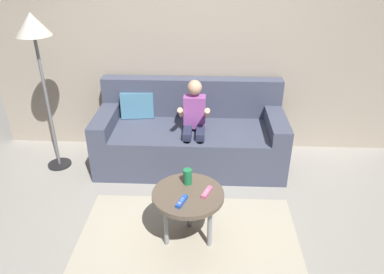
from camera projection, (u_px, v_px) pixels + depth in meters
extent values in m
plane|color=#9E998E|center=(189.00, 256.00, 2.77)|extent=(8.78, 8.78, 0.00)
cube|color=#B2A38E|center=(198.00, 36.00, 3.74)|extent=(4.39, 0.05, 2.50)
cube|color=#474C60|center=(190.00, 146.00, 3.83)|extent=(1.89, 0.80, 0.43)
cube|color=#474C60|center=(192.00, 97.00, 3.92)|extent=(1.89, 0.16, 0.41)
cube|color=#474C60|center=(106.00, 119.00, 3.73)|extent=(0.18, 0.80, 0.15)
cube|color=#474C60|center=(276.00, 122.00, 3.66)|extent=(0.18, 0.80, 0.15)
cube|color=teal|center=(137.00, 105.00, 3.90)|extent=(0.36, 0.18, 0.28)
cylinder|color=#282D47|center=(187.00, 161.00, 3.56)|extent=(0.07, 0.07, 0.43)
cylinder|color=#282D47|center=(200.00, 161.00, 3.56)|extent=(0.07, 0.07, 0.43)
cube|color=#282D47|center=(188.00, 132.00, 3.57)|extent=(0.08, 0.27, 0.08)
cube|color=#282D47|center=(200.00, 133.00, 3.56)|extent=(0.08, 0.27, 0.08)
cube|color=#994C9E|center=(195.00, 112.00, 3.60)|extent=(0.21, 0.13, 0.32)
cylinder|color=#DBAA87|center=(181.00, 113.00, 3.49)|extent=(0.05, 0.23, 0.19)
cylinder|color=#DBAA87|center=(207.00, 113.00, 3.48)|extent=(0.05, 0.23, 0.19)
sphere|color=#DBAA87|center=(195.00, 87.00, 3.49)|extent=(0.14, 0.14, 0.14)
cylinder|color=brown|center=(188.00, 195.00, 2.71)|extent=(0.54, 0.54, 0.04)
cylinder|color=gray|center=(166.00, 223.00, 2.78)|extent=(0.04, 0.04, 0.42)
cylinder|color=gray|center=(210.00, 224.00, 2.77)|extent=(0.04, 0.04, 0.42)
cylinder|color=gray|center=(189.00, 205.00, 2.97)|extent=(0.04, 0.04, 0.42)
cube|color=#BCB299|center=(188.00, 239.00, 2.92)|extent=(1.75, 1.09, 0.01)
cube|color=blue|center=(182.00, 201.00, 2.60)|extent=(0.08, 0.14, 0.02)
cylinder|color=#99999E|center=(180.00, 203.00, 2.56)|extent=(0.02, 0.02, 0.00)
cylinder|color=silver|center=(182.00, 200.00, 2.59)|extent=(0.01, 0.01, 0.00)
cylinder|color=silver|center=(183.00, 198.00, 2.61)|extent=(0.01, 0.01, 0.00)
cube|color=pink|center=(207.00, 192.00, 2.69)|extent=(0.09, 0.14, 0.02)
cylinder|color=#99999E|center=(205.00, 194.00, 2.66)|extent=(0.02, 0.02, 0.00)
cylinder|color=silver|center=(207.00, 191.00, 2.68)|extent=(0.01, 0.01, 0.00)
cylinder|color=silver|center=(208.00, 189.00, 2.70)|extent=(0.01, 0.01, 0.00)
cylinder|color=#1E7F47|center=(188.00, 177.00, 2.79)|extent=(0.07, 0.07, 0.12)
cylinder|color=black|center=(60.00, 164.00, 3.90)|extent=(0.24, 0.24, 0.02)
cylinder|color=slate|center=(48.00, 105.00, 3.58)|extent=(0.03, 0.03, 1.34)
cone|color=beige|center=(32.00, 24.00, 3.22)|extent=(0.32, 0.32, 0.20)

